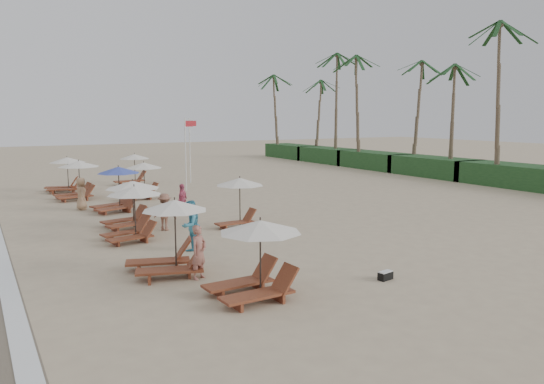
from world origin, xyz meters
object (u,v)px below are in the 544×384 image
beachgoer_far_b (81,194)px  flag_pole_near (186,151)px  lounger_station_2 (130,213)px  beachgoer_near (199,252)px  inland_station_2 (132,167)px  beachgoer_mid_b (165,212)px  inland_station_1 (141,179)px  duffel_bag (385,275)px  lounger_station_1 (167,241)px  beachgoer_mid_a (190,226)px  lounger_station_5 (75,180)px  beachgoer_far_a (182,199)px  lounger_station_6 (64,175)px  lounger_station_3 (129,203)px  lounger_station_4 (114,191)px  inland_station_0 (238,195)px  lounger_station_0 (252,260)px

beachgoer_far_b → flag_pole_near: (7.59, 4.17, 1.84)m
lounger_station_2 → beachgoer_near: 6.16m
beachgoer_near → inland_station_2: bearing=50.1°
beachgoer_mid_b → flag_pole_near: flag_pole_near is taller
beachgoer_mid_b → inland_station_1: bearing=-54.4°
inland_station_2 → duffel_bag: (0.62, -26.98, -1.13)m
lounger_station_1 → beachgoer_mid_a: bearing=55.0°
inland_station_1 → beachgoer_mid_a: bearing=-98.1°
lounger_station_5 → inland_station_1: bearing=-27.6°
lounger_station_5 → beachgoer_far_a: lounger_station_5 is taller
beachgoer_mid_b → beachgoer_far_b: size_ratio=0.94×
lounger_station_6 → lounger_station_3: bearing=-86.7°
lounger_station_5 → beachgoer_mid_a: 15.07m
lounger_station_4 → lounger_station_1: bearing=-95.6°
beachgoer_mid_a → beachgoer_far_b: bearing=-116.6°
lounger_station_2 → inland_station_0: bearing=4.4°
duffel_bag → beachgoer_near: bearing=149.1°
lounger_station_4 → inland_station_1: lounger_station_4 is taller
inland_station_1 → flag_pole_near: size_ratio=0.58×
flag_pole_near → beachgoer_mid_a: bearing=-110.2°
lounger_station_2 → inland_station_0: (5.06, 0.39, 0.30)m
inland_station_0 → lounger_station_3: bearing=153.2°
beachgoer_near → inland_station_1: bearing=50.4°
lounger_station_2 → beachgoer_near: size_ratio=1.46×
lounger_station_4 → lounger_station_0: bearing=-89.6°
lounger_station_2 → inland_station_2: size_ratio=0.87×
beachgoer_far_a → beachgoer_far_b: bearing=-91.3°
lounger_station_3 → lounger_station_5: lounger_station_5 is taller
beachgoer_far_b → lounger_station_0: bearing=-169.1°
lounger_station_1 → beachgoer_near: 1.24m
beachgoer_mid_b → lounger_station_5: bearing=-35.0°
lounger_station_1 → beachgoer_far_a: bearing=67.1°
lounger_station_4 → inland_station_1: bearing=54.9°
lounger_station_6 → beachgoer_far_a: size_ratio=1.68×
inland_station_1 → beachgoer_mid_b: inland_station_1 is taller
beachgoer_near → beachgoer_far_a: 10.99m
lounger_station_5 → flag_pole_near: (7.24, 0.35, 1.54)m
lounger_station_0 → lounger_station_6: lounger_station_6 is taller
lounger_station_5 → inland_station_2: bearing=48.4°
inland_station_1 → beachgoer_far_b: inland_station_1 is taller
lounger_station_0 → lounger_station_2: bearing=97.7°
beachgoer_far_a → beachgoer_far_b: 5.93m
inland_station_0 → beachgoer_mid_b: inland_station_0 is taller
lounger_station_2 → lounger_station_5: size_ratio=0.90×
lounger_station_2 → inland_station_2: bearing=74.8°
lounger_station_5 → flag_pole_near: bearing=2.8°
lounger_station_3 → lounger_station_5: bearing=94.0°
beachgoer_far_a → inland_station_0: bearing=60.5°
lounger_station_0 → lounger_station_4: 15.57m
lounger_station_1 → lounger_station_2: bearing=88.1°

